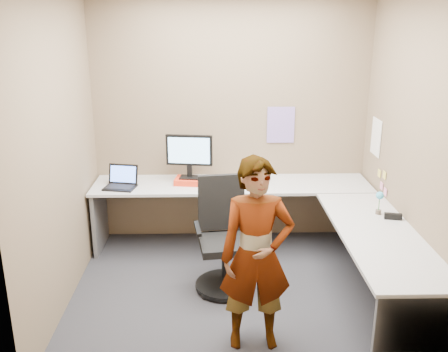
{
  "coord_description": "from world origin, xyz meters",
  "views": [
    {
      "loc": [
        -0.2,
        -4.08,
        2.46
      ],
      "look_at": [
        -0.1,
        0.25,
        1.05
      ],
      "focal_mm": 40.0,
      "sensor_mm": 36.0,
      "label": 1
    }
  ],
  "objects_px": {
    "desk": "(279,216)",
    "monitor": "(189,153)",
    "person": "(256,255)",
    "office_chair": "(224,245)"
  },
  "relations": [
    {
      "from": "monitor",
      "to": "person",
      "type": "height_order",
      "value": "person"
    },
    {
      "from": "monitor",
      "to": "office_chair",
      "type": "distance_m",
      "value": 1.15
    },
    {
      "from": "monitor",
      "to": "office_chair",
      "type": "relative_size",
      "value": 0.47
    },
    {
      "from": "monitor",
      "to": "person",
      "type": "relative_size",
      "value": 0.33
    },
    {
      "from": "desk",
      "to": "monitor",
      "type": "relative_size",
      "value": 6.05
    },
    {
      "from": "office_chair",
      "to": "person",
      "type": "bearing_deg",
      "value": -83.08
    },
    {
      "from": "office_chair",
      "to": "person",
      "type": "height_order",
      "value": "person"
    },
    {
      "from": "monitor",
      "to": "office_chair",
      "type": "bearing_deg",
      "value": -61.0
    },
    {
      "from": "desk",
      "to": "office_chair",
      "type": "xyz_separation_m",
      "value": [
        -0.54,
        -0.27,
        -0.16
      ]
    },
    {
      "from": "person",
      "to": "desk",
      "type": "bearing_deg",
      "value": 71.95
    }
  ]
}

